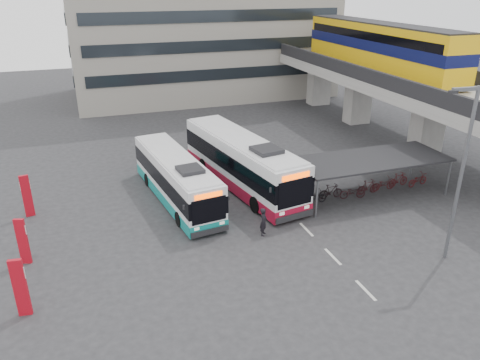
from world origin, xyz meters
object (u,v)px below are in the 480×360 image
object	(u,v)px
pedestrian	(264,222)
lamp_post	(461,166)
bus_main	(242,162)
bus_teal	(176,179)

from	to	relation	value
pedestrian	lamp_post	distance (m)	10.29
bus_main	pedestrian	size ratio (longest dim) A/B	7.83
lamp_post	bus_main	bearing A→B (deg)	124.59
bus_teal	pedestrian	distance (m)	7.04
bus_teal	lamp_post	size ratio (longest dim) A/B	1.24
bus_teal	pedestrian	size ratio (longest dim) A/B	6.72
bus_teal	bus_main	bearing A→B (deg)	2.30
pedestrian	lamp_post	world-z (taller)	lamp_post
lamp_post	bus_teal	bearing A→B (deg)	140.88
pedestrian	bus_main	bearing A→B (deg)	23.94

